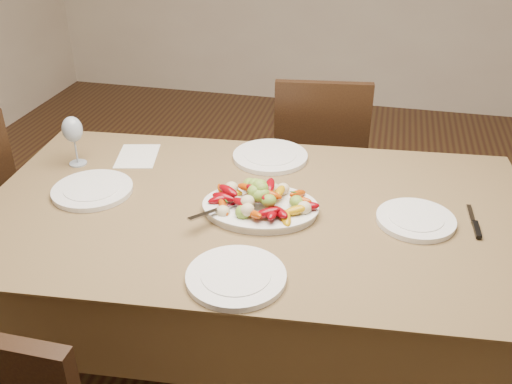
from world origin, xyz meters
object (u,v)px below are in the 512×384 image
(dining_table, at_px, (256,296))
(plate_far, at_px, (270,157))
(serving_platter, at_px, (260,209))
(plate_near, at_px, (236,277))
(wine_glass, at_px, (74,140))
(plate_right, at_px, (416,220))
(chair_far, at_px, (319,162))
(plate_left, at_px, (93,190))

(dining_table, distance_m, plate_far, 0.54)
(serving_platter, relative_size, plate_near, 1.33)
(dining_table, relative_size, wine_glass, 8.98)
(serving_platter, height_order, wine_glass, wine_glass)
(plate_right, relative_size, plate_far, 0.86)
(chair_far, relative_size, plate_right, 3.80)
(dining_table, height_order, plate_far, plate_far)
(plate_right, bearing_deg, dining_table, -176.54)
(wine_glass, bearing_deg, plate_near, -35.07)
(serving_platter, distance_m, wine_glass, 0.78)
(plate_right, distance_m, plate_far, 0.64)
(dining_table, xyz_separation_m, serving_platter, (0.02, -0.02, 0.39))
(plate_right, bearing_deg, plate_left, -176.92)
(plate_far, xyz_separation_m, plate_near, (0.06, -0.75, 0.00))
(chair_far, distance_m, plate_left, 1.22)
(plate_near, bearing_deg, dining_table, 94.88)
(dining_table, xyz_separation_m, plate_far, (-0.03, 0.37, 0.39))
(serving_platter, bearing_deg, dining_table, 132.84)
(plate_far, bearing_deg, serving_platter, -82.80)
(plate_left, bearing_deg, serving_platter, 0.62)
(dining_table, relative_size, plate_left, 6.62)
(serving_platter, distance_m, plate_far, 0.39)
(dining_table, xyz_separation_m, chair_far, (0.10, 0.95, 0.10))
(wine_glass, bearing_deg, serving_platter, -13.45)
(plate_left, bearing_deg, plate_near, -29.93)
(serving_platter, distance_m, plate_right, 0.50)
(serving_platter, height_order, plate_right, serving_platter)
(plate_left, xyz_separation_m, wine_glass, (-0.16, 0.19, 0.09))
(serving_platter, xyz_separation_m, plate_left, (-0.60, -0.01, -0.00))
(dining_table, distance_m, plate_near, 0.54)
(plate_near, distance_m, wine_glass, 0.94)
(plate_left, distance_m, plate_far, 0.68)
(chair_far, xyz_separation_m, serving_platter, (-0.08, -0.97, 0.30))
(serving_platter, relative_size, plate_right, 1.48)
(plate_left, distance_m, plate_near, 0.71)
(serving_platter, bearing_deg, plate_far, 97.20)
(plate_right, distance_m, wine_glass, 1.26)
(plate_far, bearing_deg, dining_table, -85.40)
(plate_right, xyz_separation_m, wine_glass, (-1.25, 0.13, 0.09))
(dining_table, height_order, plate_near, plate_near)
(chair_far, xyz_separation_m, plate_near, (-0.06, -1.33, 0.29))
(serving_platter, bearing_deg, wine_glass, 166.55)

